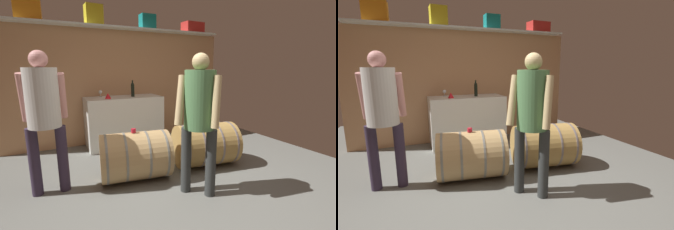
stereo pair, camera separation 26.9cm
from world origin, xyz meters
TOP-DOWN VIEW (x-y plane):
  - ground_plane at (0.00, 0.64)m, footprint 5.66×8.30m
  - back_wall_panel at (0.00, 2.55)m, footprint 4.46×0.10m
  - high_shelf_board at (0.00, 2.40)m, footprint 4.10×0.40m
  - toolcase_orange at (-1.54, 2.40)m, footprint 0.39×0.25m
  - toolcase_yellow at (-0.53, 2.40)m, footprint 0.31×0.26m
  - toolcase_teal at (0.50, 2.40)m, footprint 0.29×0.22m
  - toolcase_red at (1.56, 2.40)m, footprint 0.45×0.31m
  - work_cabinet at (-0.10, 2.17)m, footprint 1.41×0.63m
  - wine_bottle_dark at (0.07, 2.13)m, footprint 0.06×0.06m
  - wine_glass at (-0.49, 2.37)m, footprint 0.07×0.07m
  - red_funnel at (-0.42, 2.04)m, footprint 0.11×0.11m
  - wine_barrel_near at (-0.40, 0.70)m, footprint 0.99×0.78m
  - wine_barrel_far at (0.72, 0.67)m, footprint 1.00×0.78m
  - tasting_cup at (-0.41, 0.70)m, footprint 0.06×0.06m
  - winemaker_pouring at (-1.43, 0.83)m, footprint 0.51×0.40m
  - visitor_tasting at (0.14, 0.00)m, footprint 0.50×0.49m

SIDE VIEW (x-z plane):
  - ground_plane at x=0.00m, z-range -0.02..0.00m
  - wine_barrel_near at x=-0.40m, z-range 0.00..0.66m
  - wine_barrel_far at x=0.72m, z-range 0.00..0.66m
  - work_cabinet at x=-0.10m, z-range 0.00..0.94m
  - tasting_cup at x=-0.41m, z-range 0.65..0.70m
  - red_funnel at x=-0.42m, z-range 0.94..1.04m
  - visitor_tasting at x=0.14m, z-range 0.19..1.84m
  - wine_glass at x=-0.49m, z-range 0.97..1.09m
  - winemaker_pouring at x=-1.43m, z-range 0.19..1.87m
  - wine_bottle_dark at x=0.07m, z-range 0.93..1.24m
  - back_wall_panel at x=0.00m, z-range 0.00..2.20m
  - high_shelf_board at x=0.00m, z-range 2.20..2.23m
  - toolcase_red at x=1.56m, z-range 2.23..2.45m
  - toolcase_teal at x=0.50m, z-range 2.23..2.51m
  - toolcase_orange at x=-1.54m, z-range 2.23..2.57m
  - toolcase_yellow at x=-0.53m, z-range 2.23..2.58m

